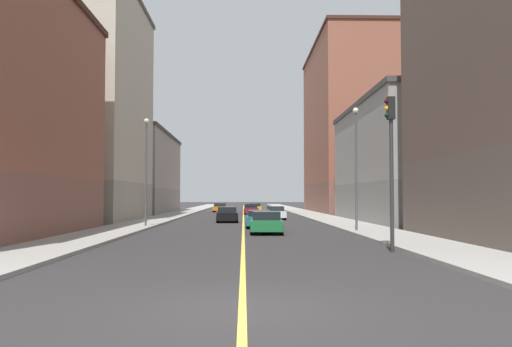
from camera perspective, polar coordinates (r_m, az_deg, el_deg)
ground_plane at (r=10.56m, az=-1.49°, el=-14.48°), size 400.00×400.00×0.00m
sidewalk_left at (r=59.90m, az=6.35°, el=-4.53°), size 3.47×168.00×0.15m
sidewalk_right at (r=59.91m, az=-9.08°, el=-4.51°), size 3.47×168.00×0.15m
lane_center_stripe at (r=59.37m, az=-1.37°, el=-4.63°), size 0.16×154.00×0.01m
building_left_mid at (r=47.72m, az=16.68°, el=1.16°), size 10.36×21.25×10.31m
building_left_far at (r=74.19m, az=10.18°, el=4.81°), size 10.36×25.02×23.20m
building_right_midblock at (r=50.94m, az=-18.35°, el=6.84°), size 10.36×17.08×20.71m
building_right_distant at (r=71.08m, az=-13.36°, el=0.03°), size 10.36×23.30×10.51m
traffic_light_left_near at (r=21.51m, az=14.42°, el=2.32°), size 0.40×0.32×6.16m
street_lamp_left_near at (r=32.64m, az=10.79°, el=1.87°), size 0.36×0.36×7.49m
street_lamp_right_near at (r=37.93m, az=-11.82°, el=1.34°), size 0.36×0.36×7.58m
car_white at (r=50.53m, az=2.13°, el=-4.30°), size 1.84×4.10×1.26m
car_green at (r=31.24m, az=1.14°, el=-5.39°), size 1.99×4.02×1.30m
car_maroon at (r=65.56m, az=-0.55°, el=-3.88°), size 1.81×3.96×1.28m
car_orange at (r=75.18m, az=-3.91°, el=-3.72°), size 2.00×4.04×1.26m
car_teal at (r=37.26m, az=0.34°, el=-4.94°), size 1.88×4.57×1.23m
car_black at (r=45.33m, az=-3.16°, el=-4.48°), size 1.95×4.35×1.31m
car_yellow at (r=72.38m, az=-0.15°, el=-3.75°), size 1.83×4.41×1.29m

